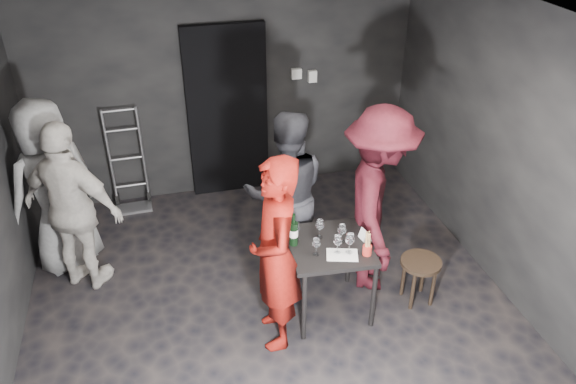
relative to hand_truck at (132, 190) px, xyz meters
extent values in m
cube|color=black|center=(1.23, -2.33, -0.23)|extent=(4.50, 5.00, 0.02)
cube|color=silver|center=(1.23, -2.33, 2.47)|extent=(4.50, 5.00, 0.02)
cube|color=black|center=(1.23, 0.17, 1.12)|extent=(4.50, 0.04, 2.70)
cube|color=black|center=(3.48, -2.33, 1.12)|extent=(0.04, 5.00, 2.70)
cube|color=black|center=(1.23, 0.11, 0.82)|extent=(0.95, 0.10, 2.10)
cube|color=#B7B7B2|center=(2.08, 0.12, 1.22)|extent=(0.12, 0.06, 0.12)
cube|color=#B7B7B2|center=(2.28, 0.12, 1.17)|extent=(0.10, 0.06, 0.14)
cylinder|color=#B2B2B7|center=(-0.19, 0.04, 0.40)|extent=(0.03, 0.03, 1.26)
cylinder|color=#B2B2B7|center=(0.19, 0.04, 0.40)|extent=(0.03, 0.03, 1.26)
cube|color=#B2B2B7|center=(0.00, -0.08, -0.21)|extent=(0.42, 0.23, 0.03)
cylinder|color=black|center=(-0.19, 0.07, -0.15)|extent=(0.04, 0.16, 0.16)
cylinder|color=black|center=(0.19, 0.07, -0.15)|extent=(0.04, 0.16, 0.16)
cube|color=black|center=(1.73, -2.30, 0.50)|extent=(0.72, 0.72, 0.04)
cylinder|color=black|center=(1.41, -2.62, 0.13)|extent=(0.04, 0.04, 0.71)
cylinder|color=black|center=(2.05, -2.62, 0.13)|extent=(0.04, 0.04, 0.71)
cylinder|color=black|center=(1.41, -1.98, 0.13)|extent=(0.04, 0.04, 0.71)
cylinder|color=black|center=(2.05, -1.98, 0.13)|extent=(0.04, 0.04, 0.71)
cylinder|color=black|center=(2.60, -2.41, 0.22)|extent=(0.38, 0.38, 0.04)
cylinder|color=black|center=(2.70, -2.30, -0.02)|extent=(0.04, 0.04, 0.41)
cylinder|color=black|center=(2.50, -2.30, -0.02)|extent=(0.04, 0.04, 0.41)
cylinder|color=black|center=(2.50, -2.51, -0.02)|extent=(0.04, 0.04, 0.41)
cylinder|color=black|center=(2.70, -2.51, -0.02)|extent=(0.04, 0.04, 0.41)
imported|color=maroon|center=(1.19, -2.52, 0.83)|extent=(0.54, 0.79, 2.11)
imported|color=#27282E|center=(1.53, -1.57, 0.76)|extent=(1.03, 0.66, 1.98)
imported|color=#380D14|center=(2.29, -2.01, 0.93)|extent=(1.14, 1.64, 2.31)
imported|color=beige|center=(-0.46, -1.34, 0.79)|extent=(1.31, 1.11, 2.02)
imported|color=gray|center=(-0.66, -0.95, 0.87)|extent=(1.21, 1.09, 2.19)
cube|color=white|center=(1.79, -2.48, 0.53)|extent=(0.31, 0.25, 0.00)
cylinder|color=black|center=(1.42, -2.22, 0.64)|extent=(0.08, 0.08, 0.23)
cylinder|color=black|center=(1.42, -2.22, 0.80)|extent=(0.03, 0.03, 0.09)
cylinder|color=white|center=(1.42, -2.22, 0.65)|extent=(0.08, 0.08, 0.07)
cylinder|color=red|center=(2.00, -2.52, 0.57)|extent=(0.08, 0.08, 0.09)
camera|label=1|loc=(0.38, -6.07, 3.49)|focal=35.00mm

